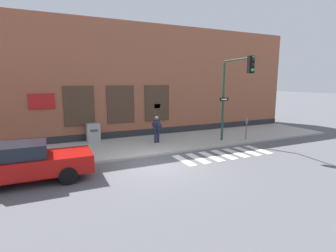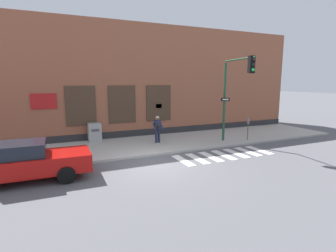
% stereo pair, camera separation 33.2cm
% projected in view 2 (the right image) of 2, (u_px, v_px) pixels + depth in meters
% --- Properties ---
extents(ground_plane, '(160.00, 160.00, 0.00)m').
position_uv_depth(ground_plane, '(156.00, 165.00, 12.10)').
color(ground_plane, '#56565B').
extents(sidewalk, '(28.00, 4.70, 0.12)m').
position_uv_depth(sidewalk, '(133.00, 146.00, 15.44)').
color(sidewalk, '#ADAAA3').
rests_on(sidewalk, ground).
extents(building_backdrop, '(28.00, 4.06, 7.62)m').
position_uv_depth(building_backdrop, '(114.00, 81.00, 18.73)').
color(building_backdrop, '#99563D').
rests_on(building_backdrop, ground).
extents(crosswalk, '(5.20, 1.90, 0.01)m').
position_uv_depth(crosswalk, '(224.00, 155.00, 13.71)').
color(crosswalk, silver).
rests_on(crosswalk, ground).
extents(red_car, '(4.63, 2.05, 1.53)m').
position_uv_depth(red_car, '(26.00, 162.00, 10.03)').
color(red_car, '#B20F0C').
rests_on(red_car, ground).
extents(busker, '(0.71, 0.57, 1.63)m').
position_uv_depth(busker, '(157.00, 128.00, 15.83)').
color(busker, '#1E233D').
rests_on(busker, sidewalk).
extents(traffic_light, '(0.74, 2.94, 4.99)m').
position_uv_depth(traffic_light, '(235.00, 85.00, 14.97)').
color(traffic_light, '#1E472D').
rests_on(traffic_light, sidewalk).
extents(parking_meter, '(0.13, 0.11, 1.44)m').
position_uv_depth(parking_meter, '(248.00, 125.00, 16.60)').
color(parking_meter, '#47474C').
rests_on(parking_meter, sidewalk).
extents(utility_box, '(0.77, 0.66, 1.15)m').
position_uv_depth(utility_box, '(95.00, 132.00, 16.28)').
color(utility_box, '#9E9E9E').
rests_on(utility_box, sidewalk).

